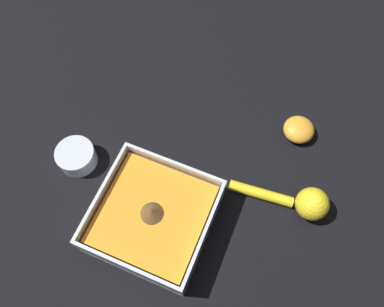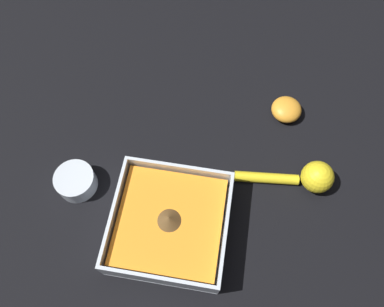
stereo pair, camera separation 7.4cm
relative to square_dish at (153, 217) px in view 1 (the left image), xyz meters
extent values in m
plane|color=black|center=(0.02, -0.04, -0.03)|extent=(4.00, 4.00, 0.00)
cube|color=silver|center=(0.00, 0.00, -0.02)|extent=(0.21, 0.21, 0.01)
cube|color=silver|center=(0.00, 0.10, 0.01)|extent=(0.21, 0.01, 0.06)
cube|color=silver|center=(0.00, -0.10, 0.01)|extent=(0.21, 0.01, 0.06)
cube|color=silver|center=(0.10, 0.00, 0.01)|extent=(0.01, 0.19, 0.06)
cube|color=silver|center=(-0.10, 0.00, 0.01)|extent=(0.01, 0.19, 0.06)
cube|color=orange|center=(0.00, 0.00, 0.00)|extent=(0.19, 0.19, 0.04)
cone|color=brown|center=(0.00, 0.00, 0.03)|extent=(0.04, 0.04, 0.02)
cylinder|color=silver|center=(0.20, -0.06, -0.01)|extent=(0.08, 0.08, 0.04)
cylinder|color=brown|center=(0.20, -0.06, -0.01)|extent=(0.07, 0.07, 0.02)
sphere|color=yellow|center=(-0.26, -0.14, 0.00)|extent=(0.06, 0.06, 0.06)
cylinder|color=yellow|center=(-0.17, -0.13, -0.02)|extent=(0.13, 0.03, 0.02)
ellipsoid|color=orange|center=(-0.20, -0.29, -0.01)|extent=(0.06, 0.06, 0.04)
camera|label=1|loc=(-0.14, 0.15, 0.67)|focal=35.00mm
camera|label=2|loc=(-0.07, 0.17, 0.67)|focal=35.00mm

